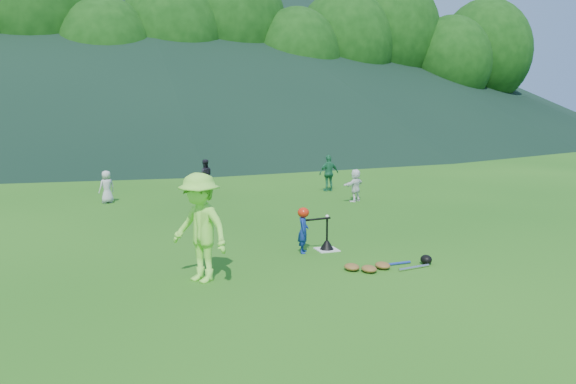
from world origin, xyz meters
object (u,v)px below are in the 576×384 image
(fielder_d, at_px, (355,185))
(fielder_b, at_px, (205,175))
(batter_child, at_px, (303,231))
(equipment_pile, at_px, (383,265))
(home_plate, at_px, (327,250))
(fielder_c, at_px, (329,173))
(adult_coach, at_px, (200,228))
(fielder_a, at_px, (107,187))
(batting_tee, at_px, (327,244))

(fielder_d, bearing_deg, fielder_b, -71.75)
(batter_child, xyz_separation_m, equipment_pile, (1.01, -1.62, -0.41))
(home_plate, bearing_deg, fielder_c, 66.10)
(fielder_c, relative_size, equipment_pile, 0.73)
(batter_child, xyz_separation_m, adult_coach, (-2.40, -1.20, 0.49))
(home_plate, xyz_separation_m, adult_coach, (-2.95, -1.24, 0.95))
(home_plate, bearing_deg, batter_child, -176.59)
(home_plate, height_order, fielder_c, fielder_c)
(home_plate, xyz_separation_m, fielder_a, (-4.25, 7.75, 0.51))
(batter_child, height_order, fielder_a, fielder_a)
(home_plate, bearing_deg, fielder_a, 118.74)
(home_plate, xyz_separation_m, fielder_b, (-0.83, 9.12, 0.57))
(fielder_a, bearing_deg, equipment_pile, 91.48)
(home_plate, relative_size, equipment_pile, 0.25)
(fielder_a, bearing_deg, fielder_b, 176.70)
(batting_tee, bearing_deg, equipment_pile, -74.81)
(fielder_a, relative_size, fielder_c, 0.79)
(fielder_c, distance_m, equipment_pile, 9.87)
(adult_coach, distance_m, equipment_pile, 3.54)
(fielder_c, distance_m, batting_tee, 8.48)
(fielder_a, height_order, fielder_d, fielder_d)
(batter_child, bearing_deg, fielder_c, -2.41)
(fielder_d, distance_m, batting_tee, 6.36)
(adult_coach, xyz_separation_m, fielder_a, (-1.30, 8.99, -0.44))
(adult_coach, bearing_deg, batter_child, 83.54)
(fielder_a, relative_size, fielder_b, 0.89)
(fielder_c, bearing_deg, batting_tee, 59.29)
(fielder_c, height_order, fielder_d, fielder_c)
(home_plate, distance_m, fielder_b, 9.17)
(adult_coach, bearing_deg, batting_tee, 79.59)
(fielder_a, relative_size, batting_tee, 1.53)
(fielder_a, xyz_separation_m, fielder_d, (7.59, -2.36, 0.01))
(fielder_b, xyz_separation_m, fielder_d, (4.17, -3.72, -0.06))
(fielder_c, bearing_deg, fielder_d, 80.97)
(batter_child, xyz_separation_m, fielder_b, (-0.28, 9.15, 0.11))
(home_plate, distance_m, batter_child, 0.72)
(fielder_b, distance_m, equipment_pile, 10.86)
(adult_coach, distance_m, batting_tee, 3.31)
(home_plate, relative_size, batting_tee, 0.66)
(fielder_b, xyz_separation_m, equipment_pile, (1.28, -10.77, -0.52))
(fielder_a, bearing_deg, batter_child, 90.30)
(fielder_d, bearing_deg, batter_child, 24.34)
(batter_child, bearing_deg, home_plate, -61.84)
(fielder_c, bearing_deg, fielder_a, -6.93)
(fielder_c, bearing_deg, fielder_b, -24.77)
(equipment_pile, bearing_deg, home_plate, 105.19)
(batting_tee, bearing_deg, fielder_a, 118.74)
(fielder_b, height_order, fielder_c, fielder_c)
(home_plate, relative_size, fielder_a, 0.43)
(fielder_d, bearing_deg, batting_tee, 28.26)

